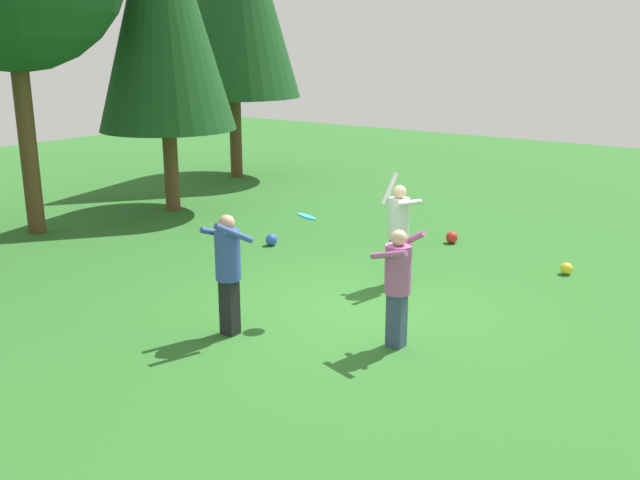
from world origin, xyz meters
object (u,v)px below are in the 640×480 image
(person_thrower, at_px, (399,226))
(person_bystander, at_px, (398,279))
(frisbee, at_px, (307,217))
(ball_red, at_px, (452,237))
(ball_blue, at_px, (271,240))
(tree_right, at_px, (162,4))
(ball_yellow, at_px, (566,269))
(person_catcher, at_px, (228,264))

(person_thrower, relative_size, person_bystander, 1.16)
(person_bystander, relative_size, frisbee, 4.16)
(ball_red, bearing_deg, ball_blue, 128.42)
(frisbee, xyz_separation_m, tree_right, (3.54, 6.58, 3.14))
(ball_blue, bearing_deg, ball_yellow, -73.38)
(person_thrower, height_order, person_bystander, person_thrower)
(person_thrower, xyz_separation_m, person_bystander, (-2.17, -1.23, -0.05))
(person_thrower, bearing_deg, person_bystander, 40.02)
(person_thrower, distance_m, person_catcher, 3.23)
(frisbee, bearing_deg, tree_right, 61.75)
(person_thrower, xyz_separation_m, tree_right, (1.57, 6.94, 3.63))
(frisbee, height_order, ball_blue, frisbee)
(person_catcher, bearing_deg, frisbee, -0.00)
(frisbee, distance_m, ball_yellow, 4.96)
(ball_red, relative_size, ball_blue, 1.03)
(person_bystander, xyz_separation_m, ball_yellow, (4.28, -0.87, -0.82))
(person_bystander, xyz_separation_m, ball_red, (4.92, 1.57, -0.81))
(person_bystander, bearing_deg, person_thrower, -53.37)
(person_catcher, distance_m, ball_blue, 4.43)
(tree_right, bearing_deg, person_thrower, -102.72)
(person_bystander, relative_size, ball_blue, 6.90)
(person_thrower, relative_size, ball_blue, 7.99)
(ball_red, bearing_deg, ball_yellow, -104.76)
(frisbee, distance_m, tree_right, 8.10)
(person_bystander, xyz_separation_m, ball_blue, (2.72, 4.34, -0.81))
(ball_yellow, bearing_deg, ball_blue, 106.62)
(person_bystander, height_order, ball_blue, person_bystander)
(person_bystander, distance_m, ball_red, 5.23)
(ball_blue, height_order, ball_yellow, ball_blue)
(person_bystander, bearing_deg, ball_blue, -24.96)
(person_thrower, distance_m, ball_blue, 3.28)
(tree_right, bearing_deg, ball_red, -79.83)
(person_thrower, xyz_separation_m, ball_red, (2.75, 0.34, -0.86))
(ball_red, relative_size, tree_right, 0.03)
(frisbee, height_order, ball_red, frisbee)
(person_catcher, xyz_separation_m, ball_blue, (3.68, 2.31, -0.87))
(ball_yellow, height_order, tree_right, tree_right)
(ball_red, xyz_separation_m, ball_yellow, (-0.64, -2.44, -0.01))
(person_thrower, bearing_deg, person_catcher, -3.86)
(person_thrower, distance_m, ball_yellow, 3.10)
(person_catcher, bearing_deg, ball_yellow, -8.37)
(person_bystander, height_order, ball_red, person_bystander)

